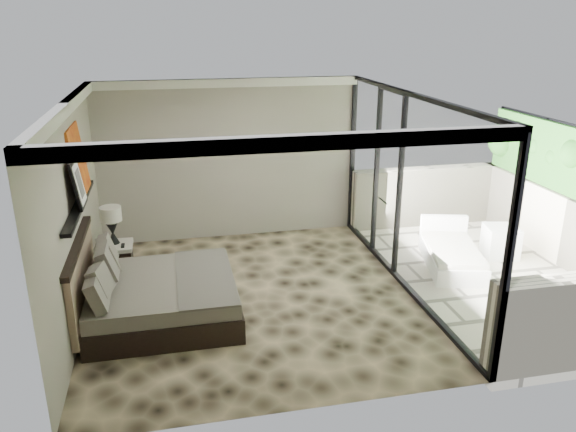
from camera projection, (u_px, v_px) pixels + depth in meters
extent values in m
plane|color=black|center=(253.00, 298.00, 7.95)|extent=(5.00, 5.00, 0.00)
cube|color=silver|center=(248.00, 99.00, 7.02)|extent=(4.50, 5.00, 0.02)
cube|color=gray|center=(229.00, 160.00, 9.78)|extent=(4.50, 0.02, 2.80)
cube|color=gray|center=(74.00, 216.00, 7.04)|extent=(0.02, 5.00, 2.80)
cube|color=white|center=(408.00, 193.00, 7.93)|extent=(0.08, 5.00, 2.80)
cube|color=beige|center=(491.00, 277.00, 8.72)|extent=(3.00, 5.00, 0.12)
cube|color=#B5AD93|center=(574.00, 234.00, 8.78)|extent=(0.30, 5.00, 1.10)
cube|color=black|center=(79.00, 205.00, 7.11)|extent=(0.12, 2.20, 0.05)
cube|color=black|center=(164.00, 305.00, 7.39)|extent=(1.90, 1.81, 0.33)
cube|color=#645C53|center=(163.00, 288.00, 7.31)|extent=(1.84, 1.75, 0.20)
cube|color=#44413B|center=(204.00, 276.00, 7.38)|extent=(0.72, 1.79, 0.03)
cube|color=#806751|center=(82.00, 280.00, 7.04)|extent=(0.08, 1.91, 0.91)
cube|color=black|center=(117.00, 261.00, 8.55)|extent=(0.54, 0.54, 0.50)
cone|color=black|center=(113.00, 238.00, 8.48)|extent=(0.18, 0.18, 0.16)
cone|color=black|center=(112.00, 228.00, 8.43)|extent=(0.18, 0.18, 0.16)
cylinder|color=beige|center=(111.00, 214.00, 8.35)|extent=(0.32, 0.32, 0.22)
cube|color=#BA470F|center=(78.00, 160.00, 7.38)|extent=(0.13, 0.90, 0.90)
cube|color=black|center=(78.00, 183.00, 6.89)|extent=(0.11, 0.50, 0.60)
cube|color=white|center=(501.00, 241.00, 9.27)|extent=(0.61, 0.61, 0.51)
cube|color=white|center=(452.00, 259.00, 8.91)|extent=(1.14, 1.69, 0.27)
cube|color=beige|center=(453.00, 249.00, 8.85)|extent=(1.08, 1.58, 0.08)
cube|color=white|center=(444.00, 225.00, 9.49)|extent=(0.77, 0.31, 0.34)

